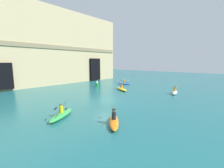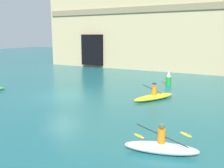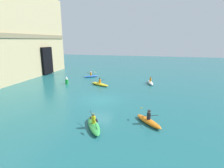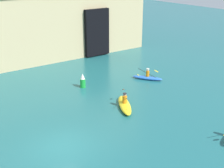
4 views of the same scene
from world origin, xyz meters
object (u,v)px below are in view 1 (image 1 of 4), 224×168
object	(u,v)px
kayak_green	(61,115)
marker_buoy	(97,84)
kayak_blue	(124,83)
kayak_yellow	(122,89)
kayak_orange	(114,121)
kayak_white	(175,92)

from	to	relation	value
kayak_green	marker_buoy	xyz separation A→B (m)	(12.65, 9.22, 0.35)
kayak_blue	kayak_yellow	xyz separation A→B (m)	(-5.54, -3.62, 0.01)
kayak_orange	kayak_white	size ratio (longest dim) A/B	0.94
kayak_blue	marker_buoy	distance (m)	6.32
kayak_orange	marker_buoy	size ratio (longest dim) A/B	2.09
kayak_white	kayak_yellow	size ratio (longest dim) A/B	0.83
kayak_green	marker_buoy	distance (m)	15.65
marker_buoy	kayak_orange	bearing A→B (deg)	-128.70
kayak_white	kayak_yellow	world-z (taller)	kayak_yellow
kayak_yellow	marker_buoy	world-z (taller)	marker_buoy
kayak_orange	kayak_green	bearing A→B (deg)	-108.61
kayak_orange	kayak_white	xyz separation A→B (m)	(14.13, 0.39, 0.01)
kayak_white	kayak_yellow	xyz separation A→B (m)	(-2.84, 7.64, -0.03)
kayak_white	kayak_green	distance (m)	16.44
kayak_white	kayak_green	xyz separation A→B (m)	(-15.98, 3.88, -0.01)
kayak_orange	kayak_yellow	bearing A→B (deg)	173.46
kayak_blue	kayak_white	bearing A→B (deg)	-48.23
kayak_white	kayak_green	bearing A→B (deg)	-27.43
kayak_blue	kayak_green	world-z (taller)	kayak_green
kayak_blue	kayak_yellow	bearing A→B (deg)	-91.61
kayak_blue	kayak_yellow	size ratio (longest dim) A/B	0.79
kayak_yellow	kayak_orange	bearing A→B (deg)	-26.22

